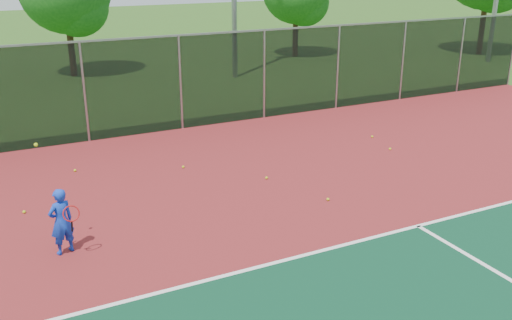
{
  "coord_description": "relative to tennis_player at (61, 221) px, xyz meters",
  "views": [
    {
      "loc": [
        -5.82,
        -5.1,
        5.37
      ],
      "look_at": [
        -0.79,
        5.0,
        1.3
      ],
      "focal_mm": 40.0,
      "sensor_mm": 36.0,
      "label": 1
    }
  ],
  "objects": [
    {
      "name": "fence_back",
      "position": [
        4.79,
        6.86,
        0.88
      ],
      "size": [
        30.0,
        0.06,
        3.03
      ],
      "color": "black",
      "rests_on": "court_apron"
    },
    {
      "name": "practice_ball_4",
      "position": [
        5.83,
        -0.19,
        -0.63
      ],
      "size": [
        0.07,
        0.07,
        0.07
      ],
      "primitive_type": "sphere",
      "color": "#BCCE18",
      "rests_on": "court_apron"
    },
    {
      "name": "practice_ball_3",
      "position": [
        9.45,
        2.06,
        -0.63
      ],
      "size": [
        0.07,
        0.07,
        0.07
      ],
      "primitive_type": "sphere",
      "color": "#BCCE18",
      "rests_on": "court_apron"
    },
    {
      "name": "practice_ball_6",
      "position": [
        -0.52,
        2.21,
        -0.63
      ],
      "size": [
        0.07,
        0.07,
        0.07
      ],
      "primitive_type": "sphere",
      "color": "#BCCE18",
      "rests_on": "court_apron"
    },
    {
      "name": "practice_ball_0",
      "position": [
        9.72,
        3.26,
        -0.63
      ],
      "size": [
        0.07,
        0.07,
        0.07
      ],
      "primitive_type": "sphere",
      "color": "#BCCE18",
      "rests_on": "court_apron"
    },
    {
      "name": "practice_ball_2",
      "position": [
        0.93,
        4.34,
        -0.63
      ],
      "size": [
        0.07,
        0.07,
        0.07
      ],
      "primitive_type": "sphere",
      "color": "#BCCE18",
      "rests_on": "court_apron"
    },
    {
      "name": "practice_ball_1",
      "position": [
        3.56,
        3.33,
        -0.63
      ],
      "size": [
        0.07,
        0.07,
        0.07
      ],
      "primitive_type": "sphere",
      "color": "#BCCE18",
      "rests_on": "court_apron"
    },
    {
      "name": "tennis_player",
      "position": [
        0.0,
        0.0,
        0.0
      ],
      "size": [
        0.59,
        0.64,
        2.21
      ],
      "color": "blue",
      "rests_on": "court_apron"
    },
    {
      "name": "court_apron",
      "position": [
        4.79,
        -3.14,
        -0.67
      ],
      "size": [
        30.0,
        20.0,
        0.02
      ],
      "primitive_type": "cube",
      "color": "maroon",
      "rests_on": "ground"
    },
    {
      "name": "practice_ball_5",
      "position": [
        5.18,
        1.64,
        -0.63
      ],
      "size": [
        0.07,
        0.07,
        0.07
      ],
      "primitive_type": "sphere",
      "color": "#BCCE18",
      "rests_on": "court_apron"
    }
  ]
}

